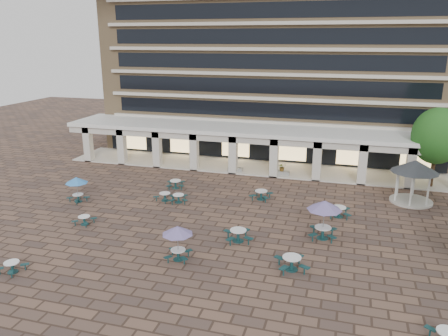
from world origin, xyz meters
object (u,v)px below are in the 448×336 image
(picnic_table_0, at_px, (12,266))
(picnic_table_2, at_px, (292,262))
(picnic_table_1, at_px, (238,234))
(planter_right, at_px, (282,170))
(gazebo, at_px, (415,171))
(planter_left, at_px, (235,167))

(picnic_table_0, xyz_separation_m, picnic_table_2, (15.93, 4.91, 0.11))
(picnic_table_1, distance_m, planter_right, 15.68)
(picnic_table_2, distance_m, gazebo, 16.57)
(picnic_table_0, bearing_deg, picnic_table_2, 25.27)
(picnic_table_1, distance_m, picnic_table_2, 4.94)
(gazebo, bearing_deg, planter_right, 159.76)
(picnic_table_2, bearing_deg, picnic_table_0, 176.31)
(gazebo, xyz_separation_m, planter_right, (-11.71, 4.32, -2.16))
(picnic_table_2, xyz_separation_m, planter_right, (-3.46, 18.52, 0.07))
(picnic_table_1, xyz_separation_m, planter_left, (-4.30, 15.67, -0.01))
(planter_right, bearing_deg, picnic_table_2, -79.43)
(picnic_table_1, height_order, planter_left, planter_left)
(planter_left, bearing_deg, picnic_table_1, -74.67)
(picnic_table_0, relative_size, picnic_table_2, 0.71)
(picnic_table_0, distance_m, picnic_table_2, 16.67)
(planter_right, bearing_deg, planter_left, 180.00)
(picnic_table_0, distance_m, gazebo, 30.91)
(planter_left, bearing_deg, gazebo, -14.59)
(picnic_table_1, height_order, planter_right, planter_right)
(picnic_table_0, height_order, picnic_table_1, picnic_table_1)
(picnic_table_0, bearing_deg, planter_right, 70.10)
(picnic_table_1, xyz_separation_m, gazebo, (12.30, 11.36, 2.24))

